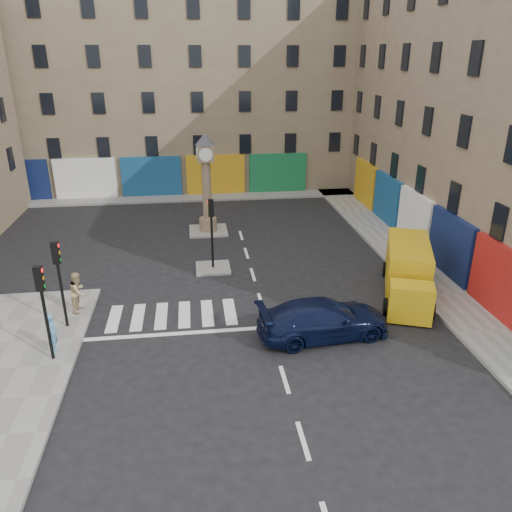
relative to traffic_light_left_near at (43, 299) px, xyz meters
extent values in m
plane|color=black|center=(8.30, -0.20, -2.62)|extent=(120.00, 120.00, 0.00)
cube|color=gray|center=(17.00, 9.80, -2.55)|extent=(2.60, 30.00, 0.15)
cube|color=gray|center=(4.30, 22.00, -2.55)|extent=(32.00, 2.40, 0.15)
cube|color=gray|center=(6.30, 7.80, -2.56)|extent=(1.80, 1.80, 0.12)
cube|color=gray|center=(6.30, 13.80, -2.56)|extent=(2.40, 2.40, 0.12)
cube|color=#827456|center=(4.30, 27.80, 5.88)|extent=(32.00, 10.00, 17.00)
cylinder|color=black|center=(0.00, 0.00, -1.07)|extent=(0.12, 0.12, 2.80)
cube|color=black|center=(0.00, 0.00, 0.78)|extent=(0.28, 0.22, 0.90)
cylinder|color=black|center=(0.00, 2.40, -1.07)|extent=(0.12, 0.12, 2.80)
cube|color=black|center=(0.00, 2.40, 0.78)|extent=(0.28, 0.22, 0.90)
cylinder|color=black|center=(6.30, 7.80, -1.10)|extent=(0.12, 0.12, 2.80)
cube|color=black|center=(6.30, 7.80, 0.75)|extent=(0.28, 0.22, 0.90)
cylinder|color=#8D795C|center=(6.30, 13.80, -2.10)|extent=(1.10, 1.10, 0.80)
cylinder|color=#8D795C|center=(6.30, 13.80, 0.10)|extent=(0.56, 0.56, 3.60)
cube|color=#8D795C|center=(6.30, 13.80, 2.40)|extent=(1.00, 1.00, 1.00)
cylinder|color=white|center=(6.30, 13.28, 2.40)|extent=(0.80, 0.06, 0.80)
cone|color=#333338|center=(6.30, 13.80, 3.25)|extent=(1.20, 1.20, 0.70)
imported|color=black|center=(10.37, 0.48, -1.85)|extent=(5.52, 2.72, 1.54)
cube|color=gold|center=(15.50, 4.39, -1.44)|extent=(3.36, 4.92, 2.18)
cube|color=gold|center=(14.31, 1.20, -1.72)|extent=(2.08, 1.69, 1.61)
cube|color=black|center=(14.29, 1.16, -1.34)|extent=(1.80, 1.36, 0.66)
cylinder|color=black|center=(13.55, 1.89, -2.24)|extent=(0.49, 0.79, 0.76)
cylinder|color=black|center=(15.32, 1.22, -2.24)|extent=(0.49, 0.79, 0.76)
cylinder|color=black|center=(15.01, 5.79, -2.24)|extent=(0.49, 0.79, 0.76)
cylinder|color=black|center=(16.78, 5.12, -2.24)|extent=(0.49, 0.79, 0.76)
imported|color=#5CA3D4|center=(-0.01, 0.46, -1.67)|extent=(0.44, 0.62, 1.60)
imported|color=tan|center=(0.30, 3.70, -1.57)|extent=(0.83, 0.99, 1.81)
camera|label=1|loc=(5.42, -16.50, 8.02)|focal=35.00mm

